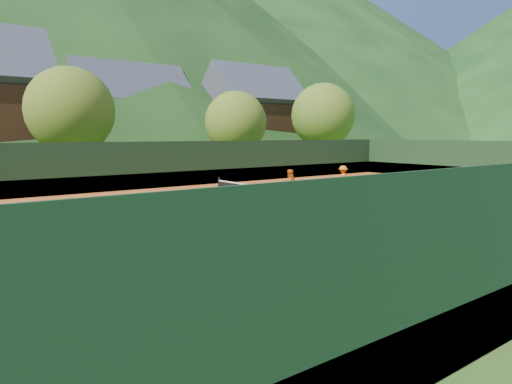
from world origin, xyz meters
TOP-DOWN VIEW (x-y plane):
  - ground at (0.00, 0.00)m, footprint 400.00×400.00m
  - clay_court at (0.00, 0.00)m, footprint 40.00×24.00m
  - mountain_far_right at (90.00, 150.00)m, footprint 260.00×260.00m
  - coach at (-1.88, -3.27)m, footprint 0.65×0.45m
  - student_a at (2.22, 2.61)m, footprint 0.83×0.67m
  - student_b at (2.28, 2.50)m, footprint 0.88×0.53m
  - student_c at (4.49, 1.09)m, footprint 0.71×0.53m
  - student_d at (7.11, 3.36)m, footprint 1.15×0.85m
  - tennis_ball_0 at (-3.01, -5.68)m, footprint 0.07×0.07m
  - tennis_ball_1 at (2.63, -4.81)m, footprint 0.07×0.07m
  - tennis_ball_2 at (-0.16, -2.62)m, footprint 0.07×0.07m
  - tennis_ball_3 at (-8.39, -5.27)m, footprint 0.07×0.07m
  - tennis_ball_4 at (-2.97, -1.71)m, footprint 0.07×0.07m
  - tennis_ball_5 at (-6.81, -8.39)m, footprint 0.07×0.07m
  - tennis_ball_6 at (2.77, -1.29)m, footprint 0.07×0.07m
  - tennis_ball_7 at (-6.21, -3.61)m, footprint 0.07×0.07m
  - tennis_ball_8 at (0.20, -9.36)m, footprint 0.07×0.07m
  - tennis_ball_9 at (-5.42, -7.71)m, footprint 0.07×0.07m
  - tennis_ball_10 at (-9.00, -8.59)m, footprint 0.07×0.07m
  - tennis_ball_11 at (6.15, -1.53)m, footprint 0.07×0.07m
  - tennis_ball_12 at (2.93, -1.34)m, footprint 0.07×0.07m
  - tennis_ball_13 at (-8.51, -1.61)m, footprint 0.07×0.07m
  - tennis_ball_14 at (3.67, -7.12)m, footprint 0.07×0.07m
  - tennis_ball_15 at (-5.35, -4.27)m, footprint 0.07×0.07m
  - tennis_ball_16 at (2.74, -3.75)m, footprint 0.07×0.07m
  - tennis_ball_17 at (1.39, -7.69)m, footprint 0.07×0.07m
  - tennis_ball_18 at (-7.37, -5.00)m, footprint 0.07×0.07m
  - tennis_ball_19 at (4.56, -3.99)m, footprint 0.07×0.07m
  - tennis_ball_20 at (-2.87, -3.62)m, footprint 0.07×0.07m
  - tennis_ball_21 at (5.00, -3.16)m, footprint 0.07×0.07m
  - court_lines at (0.00, 0.00)m, footprint 23.83×11.03m
  - tennis_net at (0.00, 0.00)m, footprint 0.10×12.07m
  - perimeter_fence at (0.00, 0.00)m, footprint 40.40×24.24m
  - ball_hopper at (-6.95, -4.23)m, footprint 0.57×0.57m
  - chalet_mid at (6.00, 34.00)m, footprint 12.65×8.82m
  - chalet_right at (20.00, 30.00)m, footprint 11.50×8.82m
  - tree_b at (-4.00, 20.00)m, footprint 6.40×6.40m
  - tree_c at (10.00, 19.00)m, footprint 5.60×5.60m
  - tree_d at (22.00, 20.00)m, footprint 6.80×6.80m

SIDE VIEW (x-z plane):
  - ground at x=0.00m, z-range 0.00..0.00m
  - clay_court at x=0.00m, z-range 0.00..0.02m
  - court_lines at x=0.00m, z-range 0.02..0.03m
  - tennis_ball_0 at x=-3.01m, z-range 0.02..0.09m
  - tennis_ball_1 at x=2.63m, z-range 0.02..0.09m
  - tennis_ball_2 at x=-0.16m, z-range 0.02..0.09m
  - tennis_ball_3 at x=-8.39m, z-range 0.02..0.09m
  - tennis_ball_4 at x=-2.97m, z-range 0.02..0.09m
  - tennis_ball_5 at x=-6.81m, z-range 0.02..0.09m
  - tennis_ball_6 at x=2.77m, z-range 0.02..0.09m
  - tennis_ball_7 at x=-6.21m, z-range 0.02..0.09m
  - tennis_ball_8 at x=0.20m, z-range 0.02..0.09m
  - tennis_ball_9 at x=-5.42m, z-range 0.02..0.09m
  - tennis_ball_10 at x=-9.00m, z-range 0.02..0.09m
  - tennis_ball_11 at x=6.15m, z-range 0.02..0.09m
  - tennis_ball_12 at x=2.93m, z-range 0.02..0.09m
  - tennis_ball_13 at x=-8.51m, z-range 0.02..0.09m
  - tennis_ball_14 at x=3.67m, z-range 0.02..0.09m
  - tennis_ball_15 at x=-5.35m, z-range 0.02..0.09m
  - tennis_ball_16 at x=2.74m, z-range 0.02..0.09m
  - tennis_ball_17 at x=1.39m, z-range 0.02..0.09m
  - tennis_ball_18 at x=-7.37m, z-range 0.02..0.09m
  - tennis_ball_19 at x=4.56m, z-range 0.02..0.09m
  - tennis_ball_20 at x=-2.87m, z-range 0.02..0.09m
  - tennis_ball_21 at x=5.00m, z-range 0.02..0.09m
  - tennis_net at x=0.00m, z-range -0.03..1.07m
  - student_c at x=4.49m, z-range 0.02..1.35m
  - student_b at x=2.28m, z-range 0.02..1.43m
  - ball_hopper at x=-6.95m, z-range 0.27..1.27m
  - student_d at x=7.11m, z-range 0.02..1.61m
  - student_a at x=2.22m, z-range 0.02..1.65m
  - coach at x=-1.88m, z-range 0.02..1.74m
  - perimeter_fence at x=0.00m, z-range -0.23..2.77m
  - tree_c at x=10.00m, z-range 0.87..8.22m
  - chalet_mid at x=6.00m, z-range -0.74..10.72m
  - tree_b at x=-4.00m, z-range 0.99..9.39m
  - chalet_right at x=20.00m, z-range -0.70..11.21m
  - tree_d at x=22.00m, z-range 1.06..9.98m
  - mountain_far_right at x=90.00m, z-range 0.00..95.00m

